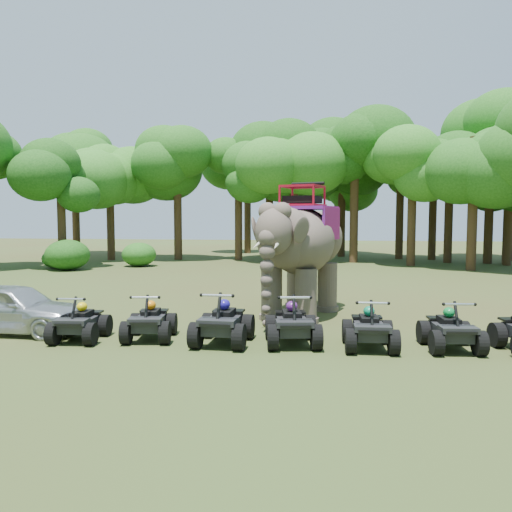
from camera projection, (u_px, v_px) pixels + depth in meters
The scene contains 30 objects.
ground at pixel (250, 324), 14.47m from camera, with size 110.00×110.00×0.00m, color #47381E.
elephant at pixel (301, 249), 15.73m from camera, with size 2.20×5.01×4.21m, color brown, non-canonical shape.
parked_car at pixel (12, 308), 13.37m from camera, with size 1.59×3.95×1.35m, color silver.
atv_0 at pixel (80, 317), 12.56m from camera, with size 1.15×1.57×1.17m, color black, non-canonical shape.
atv_1 at pixel (150, 316), 12.67m from camera, with size 1.18×1.61×1.19m, color black, non-canonical shape.
atv_2 at pixel (223, 317), 12.22m from camera, with size 1.30×1.79×1.32m, color black, non-canonical shape.
atv_3 at pixel (292, 318), 12.15m from camera, with size 1.26×1.73×1.28m, color black, non-canonical shape.
atv_4 at pixel (370, 323), 11.77m from camera, with size 1.19×1.63×1.21m, color black, non-canonical shape.
atv_5 at pixel (451, 324), 11.66m from camera, with size 1.18×1.62×1.20m, color black, non-canonical shape.
tree_0 at pixel (298, 201), 37.53m from camera, with size 6.06×6.06×8.65m, color #195114, non-canonical shape.
tree_1 at pixel (354, 196), 34.22m from camera, with size 6.46×6.46×9.22m, color #195114, non-canonical shape.
tree_2 at pixel (412, 203), 31.83m from camera, with size 5.65×5.65×8.07m, color #195114, non-canonical shape.
tree_3 at pixel (473, 197), 29.03m from camera, with size 6.05×6.05×8.64m, color #195114, non-canonical shape.
tree_26 at pixel (61, 213), 30.53m from camera, with size 4.74×4.74×6.77m, color #195114, non-canonical shape.
tree_27 at pixel (110, 201), 36.35m from camera, with size 6.01×6.01×8.58m, color #195114, non-canonical shape.
tree_28 at pixel (178, 195), 36.62m from camera, with size 6.62×6.62×9.46m, color #195114, non-canonical shape.
tree_29 at pixel (238, 204), 36.27m from camera, with size 5.75×5.75×8.22m, color #195114, non-canonical shape.
tree_30 at pixel (511, 186), 35.66m from camera, with size 7.51×7.51×10.73m, color #195114, non-canonical shape.
tree_31 at pixel (508, 211), 33.18m from camera, with size 4.95×4.95×7.07m, color #195114, non-canonical shape.
tree_32 at pixel (75, 197), 40.18m from camera, with size 6.65×6.65×9.50m, color #195114, non-canonical shape.
tree_33 at pixel (337, 208), 42.17m from camera, with size 5.44×5.44×7.76m, color #195114, non-canonical shape.
tree_34 at pixel (433, 202), 36.57m from camera, with size 5.95×5.95×8.50m, color #195114, non-canonical shape.
tree_35 at pixel (400, 200), 37.31m from camera, with size 6.18×6.18×8.83m, color #195114, non-canonical shape.
tree_36 at pixel (342, 197), 39.58m from camera, with size 6.61×6.61×9.45m, color #195114, non-canonical shape.
tree_37 at pixel (490, 196), 33.50m from camera, with size 6.35×6.35×9.07m, color #195114, non-canonical shape.
tree_38 at pixel (509, 210), 32.15m from camera, with size 4.98×4.98×7.12m, color #195114, non-canonical shape.
tree_39 at pixel (449, 201), 34.05m from camera, with size 5.88×5.88×8.40m, color #195114, non-canonical shape.
tree_40 at pixel (294, 191), 34.68m from camera, with size 6.88×6.88×9.83m, color #195114, non-canonical shape.
tree_41 at pixel (269, 202), 37.10m from camera, with size 6.00×6.00×8.57m, color #195114, non-canonical shape.
tree_42 at pixel (248, 200), 43.43m from camera, with size 6.53×6.53×9.33m, color #195114, non-canonical shape.
Camera 1 is at (2.17, -14.11, 3.08)m, focal length 35.00 mm.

